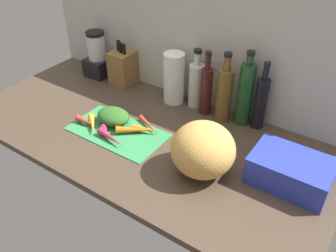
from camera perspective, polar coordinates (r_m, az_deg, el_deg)
name	(u,v)px	position (r cm, az deg, el deg)	size (l,w,h in cm)	color
ground_plane	(143,133)	(161.26, -4.00, -1.20)	(170.00, 80.00, 3.00)	#47382B
wall_back	(190,40)	(173.80, 3.50, 13.57)	(170.00, 3.00, 60.00)	#BCB7AD
cutting_board	(117,131)	(160.56, -8.11, -0.85)	(43.66, 23.81, 0.80)	#338C4C
carrot_0	(145,129)	(157.17, -3.69, -0.53)	(3.17, 3.17, 11.88)	orange
carrot_1	(135,130)	(157.02, -5.39, -0.62)	(3.37, 3.37, 16.26)	orange
carrot_2	(119,118)	(166.15, -7.79, 1.29)	(2.67, 2.67, 10.40)	red
carrot_3	(106,133)	(157.23, -9.93, -1.09)	(2.93, 2.93, 10.02)	#B2264C
carrot_4	(111,138)	(153.87, -9.17, -1.86)	(3.17, 3.17, 14.97)	#B2264C
carrot_5	(92,124)	(163.53, -12.02, 0.27)	(3.20, 3.20, 13.65)	orange
carrot_6	(149,125)	(160.57, -3.08, 0.14)	(2.12, 2.12, 15.90)	red
carrot_7	(86,122)	(165.90, -12.94, 0.67)	(3.11, 3.11, 11.49)	red
carrot_greens_pile	(113,116)	(164.03, -8.76, 1.56)	(16.02, 12.32, 6.78)	#2D6023
winter_squash	(203,150)	(133.15, 5.62, -3.79)	(24.51, 24.18, 21.23)	gold
knife_block	(124,67)	(196.16, -7.15, 9.36)	(11.66, 13.61, 23.52)	brown
blender_appliance	(98,57)	(206.21, -11.22, 10.83)	(13.15, 13.15, 25.54)	black
paper_towel_roll	(174,78)	(175.34, 0.97, 7.67)	(10.24, 10.24, 25.75)	white
bottle_0	(196,84)	(172.94, 4.55, 6.79)	(7.31, 7.31, 29.48)	silver
bottle_1	(206,89)	(167.13, 6.14, 5.89)	(5.57, 5.57, 31.32)	#471919
bottle_2	(224,93)	(163.20, 9.00, 5.26)	(6.95, 6.95, 33.09)	brown
bottle_3	(245,93)	(161.21, 12.29, 5.12)	(6.94, 6.94, 35.25)	#19421E
bottle_4	(261,102)	(161.06, 14.66, 3.78)	(5.62, 5.62, 31.80)	black
dish_rack	(290,171)	(138.55, 19.03, -6.81)	(28.79, 19.39, 11.27)	#2838AD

